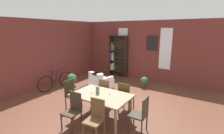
{
  "coord_description": "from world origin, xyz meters",
  "views": [
    {
      "loc": [
        3.1,
        -4.06,
        2.53
      ],
      "look_at": [
        -0.4,
        1.43,
        1.01
      ],
      "focal_mm": 25.84,
      "sensor_mm": 36.0,
      "label": 1
    }
  ],
  "objects": [
    {
      "name": "vase_on_table",
      "position": [
        0.43,
        -0.64,
        0.85
      ],
      "size": [
        0.11,
        0.11,
        0.21
      ],
      "primitive_type": "cylinder",
      "color": "#4C7266",
      "rests_on": "dining_table"
    },
    {
      "name": "dining_chair_head_left",
      "position": [
        -0.63,
        -0.63,
        0.51
      ],
      "size": [
        0.43,
        0.43,
        0.95
      ],
      "color": "#31291A",
      "rests_on": "ground"
    },
    {
      "name": "tealight_candle_1",
      "position": [
        0.27,
        -0.71,
        0.76
      ],
      "size": [
        0.04,
        0.04,
        0.04
      ],
      "primitive_type": "cylinder",
      "color": "silver",
      "rests_on": "dining_table"
    },
    {
      "name": "ground_plane",
      "position": [
        0.0,
        0.0,
        0.0
      ],
      "size": [
        9.63,
        9.63,
        0.0
      ],
      "primitive_type": "plane",
      "color": "brown"
    },
    {
      "name": "dining_chair_near_right",
      "position": [
        0.93,
        -1.38,
        0.51
      ],
      "size": [
        0.44,
        0.44,
        0.95
      ],
      "color": "brown",
      "rests_on": "ground"
    },
    {
      "name": "tealight_candle_2",
      "position": [
        0.31,
        -0.56,
        0.77
      ],
      "size": [
        0.04,
        0.04,
        0.05
      ],
      "primitive_type": "cylinder",
      "color": "silver",
      "rests_on": "dining_table"
    },
    {
      "name": "striped_rug",
      "position": [
        -1.06,
        0.96,
        0.0
      ],
      "size": [
        1.44,
        0.9,
        0.01
      ],
      "color": "#1E1E33",
      "rests_on": "ground"
    },
    {
      "name": "window_pane_0",
      "position": [
        -1.15,
        3.69,
        1.63
      ],
      "size": [
        0.55,
        0.02,
        1.93
      ],
      "primitive_type": "cube",
      "color": "white"
    },
    {
      "name": "back_wall_brick",
      "position": [
        0.0,
        3.76,
        1.49
      ],
      "size": [
        7.54,
        0.12,
        2.97
      ],
      "primitive_type": "cube",
      "color": "brown",
      "rests_on": "ground"
    },
    {
      "name": "framed_picture",
      "position": [
        0.48,
        3.69,
        1.88
      ],
      "size": [
        0.56,
        0.03,
        0.72
      ],
      "primitive_type": "cube",
      "color": "black"
    },
    {
      "name": "dining_chair_head_right",
      "position": [
        1.76,
        -0.64,
        0.51
      ],
      "size": [
        0.4,
        0.4,
        0.95
      ],
      "color": "#362F26",
      "rests_on": "ground"
    },
    {
      "name": "potted_plant_corner",
      "position": [
        0.64,
        2.46,
        0.29
      ],
      "size": [
        0.32,
        0.32,
        0.49
      ],
      "color": "#333338",
      "rests_on": "ground"
    },
    {
      "name": "bookshelf_tall",
      "position": [
        -1.4,
        3.52,
        1.11
      ],
      "size": [
        1.01,
        0.3,
        2.22
      ],
      "color": "#2D2319",
      "rests_on": "ground"
    },
    {
      "name": "dining_table",
      "position": [
        0.56,
        -0.64,
        0.66
      ],
      "size": [
        1.64,
        1.02,
        0.74
      ],
      "color": "#967156",
      "rests_on": "ground"
    },
    {
      "name": "tealight_candle_0",
      "position": [
        0.73,
        -0.48,
        0.76
      ],
      "size": [
        0.04,
        0.04,
        0.04
      ],
      "primitive_type": "cylinder",
      "color": "silver",
      "rests_on": "dining_table"
    },
    {
      "name": "dining_chair_near_left",
      "position": [
        0.19,
        -1.38,
        0.51
      ],
      "size": [
        0.42,
        0.42,
        0.95
      ],
      "color": "#35291E",
      "rests_on": "ground"
    },
    {
      "name": "armchair_white",
      "position": [
        -0.93,
        1.34,
        0.28
      ],
      "size": [
        0.94,
        0.94,
        0.75
      ],
      "color": "white",
      "rests_on": "ground"
    },
    {
      "name": "left_wall_brick",
      "position": [
        -3.33,
        0.0,
        1.49
      ],
      "size": [
        0.12,
        8.41,
        2.97
      ],
      "primitive_type": "cube",
      "color": "brown",
      "rests_on": "ground"
    },
    {
      "name": "dining_chair_far_left",
      "position": [
        0.2,
        0.1,
        0.51
      ],
      "size": [
        0.42,
        0.42,
        0.95
      ],
      "color": "brown",
      "rests_on": "ground"
    },
    {
      "name": "dining_chair_far_right",
      "position": [
        0.93,
        0.1,
        0.51
      ],
      "size": [
        0.41,
        0.41,
        0.95
      ],
      "color": "#392F14",
      "rests_on": "ground"
    },
    {
      "name": "window_pane_1",
      "position": [
        1.15,
        3.69,
        1.63
      ],
      "size": [
        0.55,
        0.02,
        1.93
      ],
      "primitive_type": "cube",
      "color": "white"
    },
    {
      "name": "bicycle_second",
      "position": [
        -2.57,
        0.28,
        0.34
      ],
      "size": [
        0.44,
        1.67,
        0.89
      ],
      "color": "black",
      "rests_on": "ground"
    },
    {
      "name": "potted_plant_by_shelf",
      "position": [
        -2.24,
        0.9,
        0.32
      ],
      "size": [
        0.43,
        0.43,
        0.57
      ],
      "color": "#9E6042",
      "rests_on": "ground"
    }
  ]
}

